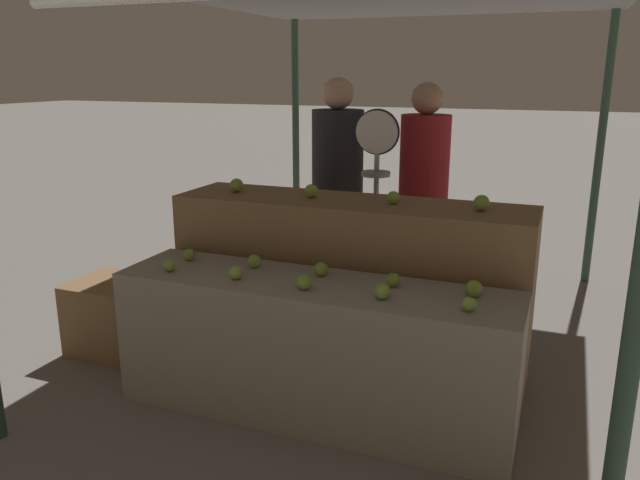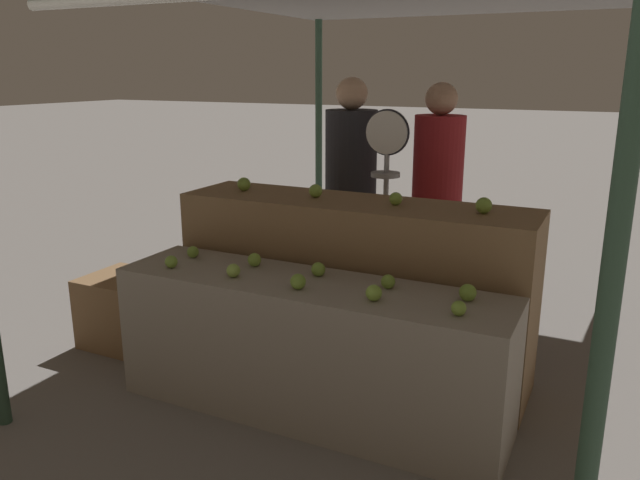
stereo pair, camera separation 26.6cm
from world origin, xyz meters
The scene contains 22 objects.
ground_plane centered at (0.00, 0.00, 0.00)m, with size 60.00×60.00×0.00m, color slate.
market_canopy centered at (0.00, 1.05, 2.26)m, with size 3.07×4.05×2.38m.
display_counter_front centered at (0.00, 0.00, 0.38)m, with size 2.17×0.55×0.77m, color gray.
display_counter_back centered at (0.00, 0.60, 0.55)m, with size 2.17×0.55×1.09m, color olive.
apple_front_0 centered at (-0.81, -0.12, 0.80)m, with size 0.07×0.07×0.07m, color #7AA338.
apple_front_1 centered at (-0.40, -0.10, 0.81)m, with size 0.08×0.08×0.08m, color #8EB247.
apple_front_2 centered at (0.00, -0.12, 0.81)m, with size 0.08×0.08×0.08m, color #7AA338.
apple_front_3 centered at (0.41, -0.10, 0.81)m, with size 0.08×0.08×0.08m, color #84AD3D.
apple_front_4 centered at (0.83, -0.11, 0.80)m, with size 0.07×0.07×0.07m, color #84AD3D.
apple_front_5 centered at (-0.83, 0.10, 0.80)m, with size 0.07×0.07×0.07m, color #7AA338.
apple_front_6 centered at (-0.41, 0.11, 0.81)m, with size 0.08×0.08×0.08m, color #84AD3D.
apple_front_7 centered at (0.00, 0.12, 0.81)m, with size 0.08×0.08×0.08m, color #7AA338.
apple_front_8 centered at (0.41, 0.10, 0.80)m, with size 0.07×0.07×0.07m, color #7AA338.
apple_front_9 centered at (0.82, 0.10, 0.81)m, with size 0.08×0.08×0.08m, color #7AA338.
apple_back_0 centered at (-0.77, 0.59, 1.14)m, with size 0.09×0.09×0.09m, color #84AD3D.
apple_back_1 centered at (-0.26, 0.60, 1.14)m, with size 0.08×0.08×0.08m, color #84AD3D.
apple_back_2 centered at (0.26, 0.60, 1.13)m, with size 0.08×0.08×0.08m, color #84AD3D.
apple_back_3 centered at (0.77, 0.60, 1.14)m, with size 0.09×0.09×0.09m, color #84AD3D.
produce_scale centered at (-0.03, 1.22, 1.18)m, with size 0.31×0.20×1.60m.
person_vendor_at_scale centered at (-0.44, 1.57, 1.04)m, with size 0.53×0.53×1.81m.
person_customer_left centered at (0.20, 1.71, 1.03)m, with size 0.49×0.49×1.77m.
wooden_crate_side centered at (-1.58, 0.27, 0.24)m, with size 0.49×0.49×0.49m, color olive.
Camera 1 is at (1.19, -2.88, 1.84)m, focal length 35.00 mm.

